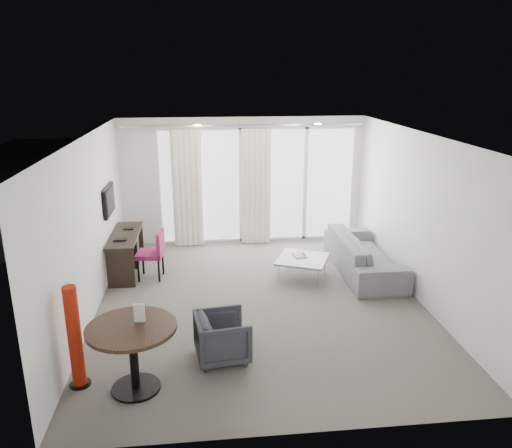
{
  "coord_description": "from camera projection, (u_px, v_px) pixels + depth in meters",
  "views": [
    {
      "loc": [
        -0.85,
        -7.09,
        3.5
      ],
      "look_at": [
        0.0,
        0.6,
        1.1
      ],
      "focal_mm": 35.0,
      "sensor_mm": 36.0,
      "label": 1
    }
  ],
  "objects": [
    {
      "name": "downlight_b",
      "position": [
        318.0,
        124.0,
        8.73
      ],
      "size": [
        0.12,
        0.12,
        0.02
      ],
      "primitive_type": "cylinder",
      "color": "#FFE0B2",
      "rests_on": "ceiling"
    },
    {
      "name": "magazine",
      "position": [
        299.0,
        256.0,
        8.78
      ],
      "size": [
        0.26,
        0.32,
        0.02
      ],
      "primitive_type": null,
      "rotation": [
        0.0,
        0.0,
        0.13
      ],
      "color": "gray",
      "rests_on": "coffee_table"
    },
    {
      "name": "wall_front",
      "position": [
        298.0,
        318.0,
        4.62
      ],
      "size": [
        5.0,
        0.0,
        2.6
      ],
      "primitive_type": "cube",
      "color": "silver",
      "rests_on": "ground"
    },
    {
      "name": "terrace_slab",
      "position": [
        251.0,
        222.0,
        12.18
      ],
      "size": [
        5.6,
        3.0,
        0.12
      ],
      "primitive_type": "cube",
      "color": "#4D4D50",
      "rests_on": "ground"
    },
    {
      "name": "desk",
      "position": [
        126.0,
        253.0,
        8.93
      ],
      "size": [
        0.47,
        1.51,
        0.71
      ],
      "primitive_type": null,
      "color": "black",
      "rests_on": "floor"
    },
    {
      "name": "rattan_chair_b",
      "position": [
        321.0,
        202.0,
        12.3
      ],
      "size": [
        0.65,
        0.65,
        0.73
      ],
      "primitive_type": null,
      "rotation": [
        0.0,
        0.0,
        -0.4
      ],
      "color": "brown",
      "rests_on": "terrace_slab"
    },
    {
      "name": "rattan_chair_a",
      "position": [
        284.0,
        201.0,
        12.45
      ],
      "size": [
        0.53,
        0.53,
        0.73
      ],
      "primitive_type": null,
      "rotation": [
        0.0,
        0.0,
        0.07
      ],
      "color": "brown",
      "rests_on": "terrace_slab"
    },
    {
      "name": "floor",
      "position": [
        260.0,
        302.0,
        7.85
      ],
      "size": [
        5.0,
        6.0,
        0.0
      ],
      "primitive_type": "cube",
      "color": "#5E5951",
      "rests_on": "ground"
    },
    {
      "name": "curtain_right",
      "position": [
        256.0,
        187.0,
        10.2
      ],
      "size": [
        0.6,
        0.2,
        2.38
      ],
      "primitive_type": null,
      "color": "silver",
      "rests_on": "ground"
    },
    {
      "name": "desk_chair",
      "position": [
        150.0,
        255.0,
        8.63
      ],
      "size": [
        0.52,
        0.5,
        0.86
      ],
      "primitive_type": null,
      "rotation": [
        0.0,
        0.0,
        -0.12
      ],
      "color": "#8E1E51",
      "rests_on": "floor"
    },
    {
      "name": "tub_armchair",
      "position": [
        223.0,
        337.0,
        6.23
      ],
      "size": [
        0.74,
        0.72,
        0.6
      ],
      "primitive_type": "imported",
      "rotation": [
        0.0,
        0.0,
        1.71
      ],
      "color": "#2F3037",
      "rests_on": "floor"
    },
    {
      "name": "sofa",
      "position": [
        364.0,
        254.0,
        8.93
      ],
      "size": [
        0.9,
        2.31,
        0.67
      ],
      "primitive_type": "imported",
      "rotation": [
        0.0,
        0.0,
        1.57
      ],
      "color": "slate",
      "rests_on": "floor"
    },
    {
      "name": "rattan_table",
      "position": [
        319.0,
        218.0,
        11.39
      ],
      "size": [
        0.54,
        0.54,
        0.52
      ],
      "primitive_type": null,
      "rotation": [
        0.0,
        0.0,
        0.04
      ],
      "color": "brown",
      "rests_on": "terrace_slab"
    },
    {
      "name": "round_table",
      "position": [
        134.0,
        358.0,
        5.6
      ],
      "size": [
        1.22,
        1.22,
        0.8
      ],
      "primitive_type": null,
      "rotation": [
        0.0,
        0.0,
        -0.25
      ],
      "color": "#301D12",
      "rests_on": "floor"
    },
    {
      "name": "ceiling",
      "position": [
        261.0,
        136.0,
        7.08
      ],
      "size": [
        5.0,
        6.0,
        0.0
      ],
      "primitive_type": "cube",
      "color": "white",
      "rests_on": "ground"
    },
    {
      "name": "downlight_a",
      "position": [
        197.0,
        125.0,
        8.51
      ],
      "size": [
        0.12,
        0.12,
        0.02
      ],
      "primitive_type": "cylinder",
      "color": "#FFE0B2",
      "rests_on": "ceiling"
    },
    {
      "name": "curtain_left",
      "position": [
        187.0,
        189.0,
        10.06
      ],
      "size": [
        0.6,
        0.2,
        2.38
      ],
      "primitive_type": null,
      "color": "silver",
      "rests_on": "ground"
    },
    {
      "name": "coffee_table",
      "position": [
        302.0,
        268.0,
        8.71
      ],
      "size": [
        1.08,
        1.08,
        0.37
      ],
      "primitive_type": null,
      "rotation": [
        0.0,
        0.0,
        -0.41
      ],
      "color": "gray",
      "rests_on": "floor"
    },
    {
      "name": "window_frame",
      "position": [
        258.0,
        185.0,
        10.35
      ],
      "size": [
        4.1,
        0.06,
        2.44
      ],
      "primitive_type": null,
      "color": "white",
      "rests_on": "ground"
    },
    {
      "name": "curtain_track",
      "position": [
        244.0,
        125.0,
        9.81
      ],
      "size": [
        4.8,
        0.04,
        0.04
      ],
      "primitive_type": null,
      "color": "#B2B2B7",
      "rests_on": "ceiling"
    },
    {
      "name": "remote",
      "position": [
        304.0,
        256.0,
        8.79
      ],
      "size": [
        0.06,
        0.15,
        0.02
      ],
      "primitive_type": null,
      "rotation": [
        0.0,
        0.0,
        0.08
      ],
      "color": "black",
      "rests_on": "coffee_table"
    },
    {
      "name": "wall_left",
      "position": [
        89.0,
        229.0,
        7.21
      ],
      "size": [
        0.0,
        6.0,
        2.6
      ],
      "primitive_type": "cube",
      "color": "silver",
      "rests_on": "ground"
    },
    {
      "name": "menu_card",
      "position": [
        140.0,
        328.0,
        5.6
      ],
      "size": [
        0.12,
        0.03,
        0.22
      ],
      "primitive_type": null,
      "rotation": [
        0.0,
        0.0,
        -0.05
      ],
      "color": "white",
      "rests_on": "round_table"
    },
    {
      "name": "window_panel",
      "position": [
        258.0,
        185.0,
        10.36
      ],
      "size": [
        4.0,
        0.02,
        2.38
      ],
      "primitive_type": null,
      "color": "white",
      "rests_on": "ground"
    },
    {
      "name": "red_lamp",
      "position": [
        75.0,
        337.0,
        5.61
      ],
      "size": [
        0.29,
        0.29,
        1.24
      ],
      "primitive_type": "cylinder",
      "rotation": [
        0.0,
        0.0,
        -0.21
      ],
      "color": "#A7200C",
      "rests_on": "floor"
    },
    {
      "name": "balustrade",
      "position": [
        245.0,
        186.0,
        13.39
      ],
      "size": [
        5.5,
        0.06,
        1.05
      ],
      "primitive_type": null,
      "color": "#B2B2B7",
      "rests_on": "terrace_slab"
    },
    {
      "name": "tv",
      "position": [
        109.0,
        200.0,
        8.57
      ],
      "size": [
        0.05,
        0.8,
        0.5
      ],
      "primitive_type": null,
      "color": "black",
      "rests_on": "wall_left"
    },
    {
      "name": "wall_right",
      "position": [
        420.0,
        218.0,
        7.73
      ],
      "size": [
        0.0,
        6.0,
        2.6
      ],
      "primitive_type": "cube",
      "color": "silver",
      "rests_on": "ground"
    }
  ]
}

